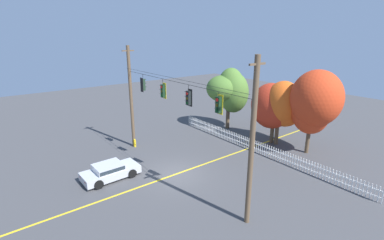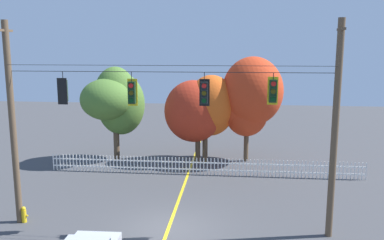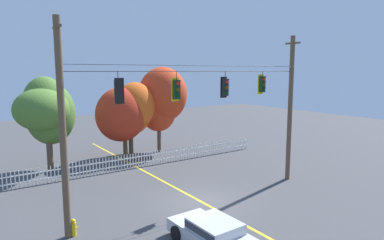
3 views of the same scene
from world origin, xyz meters
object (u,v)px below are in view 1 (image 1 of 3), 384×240
Objects in this scene: autumn_maple_far_west at (313,103)px; parked_car at (110,171)px; traffic_signal_northbound_primary at (219,105)px; autumn_maple_near_fence at (229,90)px; traffic_signal_southbound_primary at (163,91)px; traffic_signal_westbound_side at (143,85)px; traffic_signal_eastbound_side at (189,98)px; autumn_maple_mid at (274,105)px; fire_hydrant at (135,143)px; autumn_oak_far_east at (284,104)px.

autumn_maple_far_west is 1.80× the size of parked_car.
autumn_maple_near_fence is (-9.87, 10.78, -1.96)m from traffic_signal_northbound_primary.
traffic_signal_northbound_primary is (5.92, -0.00, 0.13)m from traffic_signal_southbound_primary.
autumn_maple_near_fence is at bearing 101.55° from parked_car.
traffic_signal_westbound_side and traffic_signal_eastbound_side have the same top height.
traffic_signal_southbound_primary reaches higher than autumn_maple_mid.
traffic_signal_northbound_primary reaches higher than parked_car.
traffic_signal_southbound_primary is 7.77m from fire_hydrant.
traffic_signal_northbound_primary is 0.18× the size of autumn_maple_far_west.
traffic_signal_southbound_primary is 0.24× the size of autumn_oak_far_east.
fire_hydrant is at bearing -179.81° from traffic_signal_northbound_primary.
traffic_signal_eastbound_side and traffic_signal_northbound_primary have the same top height.
autumn_maple_near_fence is at bearing -176.65° from autumn_oak_far_east.
traffic_signal_northbound_primary is 12.07m from autumn_maple_mid.
traffic_signal_eastbound_side is 0.22× the size of autumn_maple_near_fence.
autumn_maple_far_west reaches higher than parked_car.
traffic_signal_southbound_primary is 11.62m from autumn_maple_near_fence.
traffic_signal_eastbound_side reaches higher than fire_hydrant.
traffic_signal_westbound_side is 1.86× the size of fire_hydrant.
traffic_signal_southbound_primary is 6.95m from parked_car.
autumn_oak_far_east is at bearing 54.57° from fire_hydrant.
traffic_signal_southbound_primary is 3.09m from traffic_signal_eastbound_side.
parked_car is (-3.62, -15.33, -3.40)m from autumn_oak_far_east.
traffic_signal_westbound_side reaches higher than autumn_maple_near_fence.
traffic_signal_eastbound_side reaches higher than autumn_oak_far_east.
traffic_signal_northbound_primary is at bearing 0.00° from traffic_signal_eastbound_side.
parked_car is (2.13, -4.14, -5.54)m from traffic_signal_westbound_side.
autumn_maple_near_fence reaches higher than parked_car.
traffic_signal_northbound_primary reaches higher than autumn_oak_far_east.
fire_hydrant is (-11.17, -0.04, -5.86)m from traffic_signal_northbound_primary.
parked_car is at bearing -78.45° from autumn_maple_near_fence.
traffic_signal_westbound_side is at bearing 117.18° from parked_car.
traffic_signal_eastbound_side is 13.01m from autumn_maple_near_fence.
autumn_oak_far_east is 2.64m from autumn_maple_far_west.
fire_hydrant is (-1.30, -10.82, -3.91)m from autumn_maple_near_fence.
traffic_signal_eastbound_side is at bearing 0.17° from traffic_signal_westbound_side.
traffic_signal_northbound_primary is 0.20× the size of autumn_maple_near_fence.
autumn_oak_far_east is at bearing 91.88° from traffic_signal_eastbound_side.
autumn_oak_far_east is at bearing 76.71° from parked_car.
autumn_oak_far_east is (5.75, 11.19, -2.14)m from traffic_signal_westbound_side.
autumn_maple_near_fence is 9.28m from autumn_maple_far_west.
autumn_maple_near_fence is 8.72× the size of fire_hydrant.
autumn_oak_far_east is at bearing 62.82° from traffic_signal_westbound_side.
traffic_signal_westbound_side is 0.21× the size of autumn_maple_near_fence.
autumn_maple_near_fence is (-7.04, 10.78, -1.85)m from traffic_signal_eastbound_side.
autumn_maple_far_west is (2.22, 11.36, -1.63)m from traffic_signal_eastbound_side.
autumn_maple_far_west is at bearing 47.18° from fire_hydrant.
fire_hydrant is (-10.56, -11.40, -4.12)m from autumn_maple_far_west.
autumn_maple_far_west reaches higher than autumn_maple_mid.
traffic_signal_westbound_side reaches higher than autumn_maple_mid.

